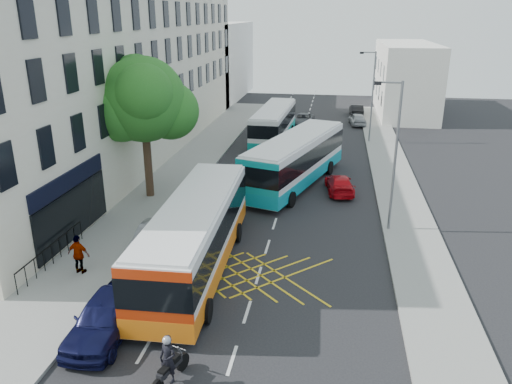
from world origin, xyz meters
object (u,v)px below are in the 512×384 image
at_px(bus_near, 196,235).
at_px(red_hatchback, 339,184).
at_px(bus_far, 274,124).
at_px(distant_car_grey, 303,119).
at_px(street_tree, 143,100).
at_px(parked_car_blue, 106,316).
at_px(lamp_near, 394,150).
at_px(bus_mid, 296,160).
at_px(distant_car_dark, 356,110).
at_px(lamp_far, 372,92).
at_px(parked_car_silver, 153,238).
at_px(pedestrian_far, 79,254).
at_px(distant_car_silver, 357,119).
at_px(motorbike, 169,362).

xyz_separation_m(bus_near, red_hatchback, (6.52, 11.85, -1.20)).
xyz_separation_m(bus_far, red_hatchback, (6.07, -13.25, -1.07)).
height_order(bus_far, red_hatchback, bus_far).
bearing_deg(distant_car_grey, red_hatchback, -74.36).
height_order(street_tree, parked_car_blue, street_tree).
height_order(lamp_near, bus_mid, lamp_near).
relative_size(bus_near, distant_car_dark, 3.09).
xyz_separation_m(lamp_far, bus_mid, (-5.63, -12.98, -2.81)).
distance_m(lamp_near, bus_mid, 9.43).
height_order(parked_car_silver, pedestrian_far, pedestrian_far).
bearing_deg(lamp_near, bus_near, -146.90).
relative_size(bus_far, distant_car_dark, 2.87).
relative_size(bus_near, parked_car_silver, 2.96).
bearing_deg(lamp_near, red_hatchback, 113.61).
distance_m(street_tree, bus_near, 11.44).
bearing_deg(bus_near, parked_car_silver, 147.09).
xyz_separation_m(parked_car_silver, pedestrian_far, (-2.40, -2.97, 0.39)).
height_order(parked_car_silver, red_hatchback, parked_car_silver).
bearing_deg(red_hatchback, bus_near, 53.43).
bearing_deg(distant_car_grey, bus_far, -101.05).
relative_size(lamp_far, distant_car_grey, 1.90).
bearing_deg(distant_car_dark, bus_near, 74.51).
xyz_separation_m(bus_near, distant_car_grey, (2.66, 32.70, -1.20)).
height_order(street_tree, red_hatchback, street_tree).
bearing_deg(distant_car_dark, lamp_far, 89.89).
bearing_deg(distant_car_silver, bus_mid, 69.39).
distance_m(lamp_far, bus_far, 9.19).
relative_size(bus_near, parked_car_blue, 2.62).
relative_size(parked_car_blue, pedestrian_far, 2.52).
distance_m(bus_mid, motorbike, 20.60).
xyz_separation_m(lamp_far, pedestrian_far, (-14.19, -27.29, -3.54)).
distance_m(lamp_near, distant_car_dark, 33.01).
bearing_deg(distant_car_silver, red_hatchback, 77.93).
bearing_deg(bus_mid, red_hatchback, -2.69).
bearing_deg(bus_mid, motorbike, -79.11).
xyz_separation_m(lamp_near, lamp_far, (0.00, 20.00, 0.00)).
xyz_separation_m(bus_far, parked_car_blue, (-2.44, -30.43, -0.87)).
distance_m(bus_near, bus_far, 25.10).
height_order(lamp_far, motorbike, lamp_far).
xyz_separation_m(street_tree, pedestrian_far, (0.51, -10.25, -5.22)).
xyz_separation_m(bus_mid, parked_car_blue, (-5.46, -18.30, -1.02)).
bearing_deg(street_tree, pedestrian_far, -87.15).
bearing_deg(motorbike, lamp_near, 77.03).
bearing_deg(bus_mid, parked_car_blue, -89.25).
height_order(motorbike, red_hatchback, motorbike).
distance_m(lamp_near, pedestrian_far, 16.34).
distance_m(bus_mid, distant_car_dark, 26.23).
bearing_deg(lamp_near, distant_car_silver, 91.52).
xyz_separation_m(distant_car_grey, pedestrian_far, (-7.75, -34.05, 0.49)).
xyz_separation_m(lamp_near, bus_mid, (-5.63, 7.02, -2.81)).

